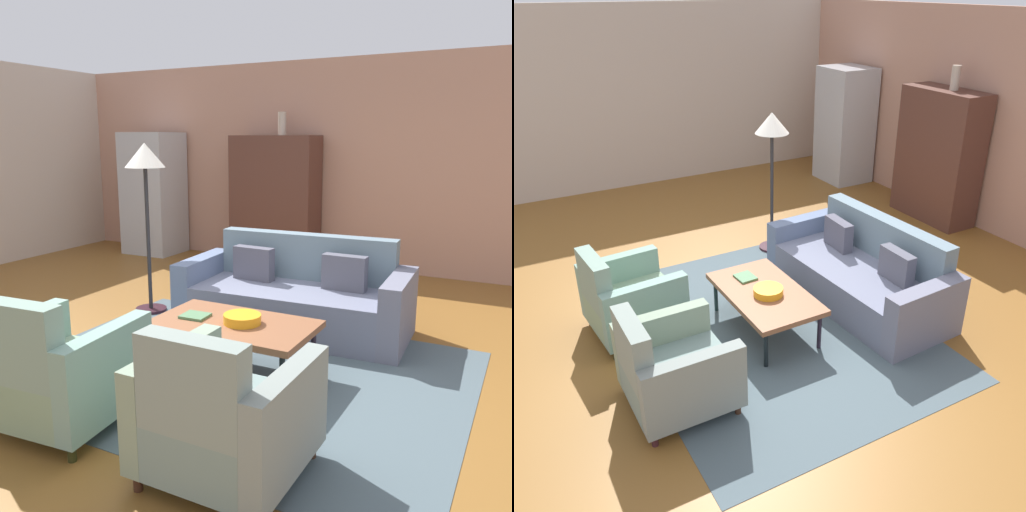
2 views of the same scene
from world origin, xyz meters
The scene contains 13 objects.
ground_plane centered at (0.00, 0.00, 0.00)m, with size 10.93×10.93×0.00m, color brown.
wall_left centered at (-4.55, 0.00, 1.40)m, with size 0.12×7.48×2.80m, color beige.
area_rug centered at (0.30, -0.04, 0.00)m, with size 3.40×2.60×0.01m, color #4A5B61.
couch centered at (0.30, 1.09, 0.29)m, with size 2.15×1.01×0.86m.
coffee_table centered at (0.30, -0.09, 0.38)m, with size 1.20×0.70×0.42m.
armchair_left centered at (-0.29, -1.26, 0.34)m, with size 0.86×0.86×0.88m.
armchair_right centered at (0.90, -1.26, 0.34)m, with size 0.80×0.80×0.88m.
fruit_bowl centered at (0.37, -0.09, 0.46)m, with size 0.28×0.28×0.07m, color orange.
book_stack centered at (-0.02, -0.14, 0.43)m, with size 0.21×0.19×0.02m.
cabinet centered at (-1.04, 3.39, 0.90)m, with size 1.20×0.51×1.80m.
vase_tall centered at (-0.94, 3.39, 1.95)m, with size 0.11×0.11×0.31m, color #BAA996.
refrigerator centered at (-3.08, 3.29, 0.93)m, with size 0.80×0.73×1.85m.
floor_lamp centered at (-1.25, 0.86, 1.44)m, with size 0.40×0.40×1.72m.
Camera 2 is at (4.25, -2.26, 3.05)m, focal length 38.44 mm.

